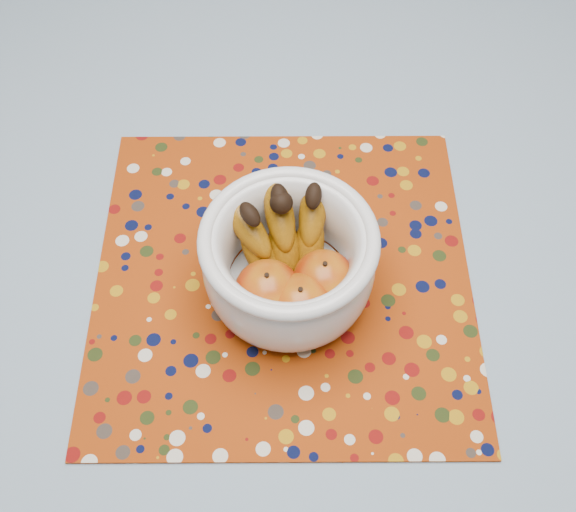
{
  "coord_description": "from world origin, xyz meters",
  "views": [
    {
      "loc": [
        -0.07,
        -0.51,
        1.43
      ],
      "look_at": [
        -0.01,
        -0.12,
        0.83
      ],
      "focal_mm": 42.0,
      "sensor_mm": 36.0,
      "label": 1
    }
  ],
  "objects": [
    {
      "name": "tablecloth",
      "position": [
        0.0,
        0.0,
        0.76
      ],
      "size": [
        1.32,
        1.32,
        0.01
      ],
      "primitive_type": "cube",
      "color": "#6289A4",
      "rests_on": "table"
    },
    {
      "name": "placemat",
      "position": [
        -0.01,
        -0.11,
        0.76
      ],
      "size": [
        0.5,
        0.5,
        0.0
      ],
      "primitive_type": "cube",
      "rotation": [
        0.0,
        0.0,
        -0.17
      ],
      "color": "#903007",
      "rests_on": "tablecloth"
    },
    {
      "name": "table",
      "position": [
        0.0,
        0.0,
        0.67
      ],
      "size": [
        1.2,
        1.2,
        0.75
      ],
      "color": "brown",
      "rests_on": "ground"
    },
    {
      "name": "fruit_bowl",
      "position": [
        -0.01,
        -0.12,
        0.83
      ],
      "size": [
        0.19,
        0.19,
        0.13
      ],
      "color": "white",
      "rests_on": "placemat"
    }
  ]
}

